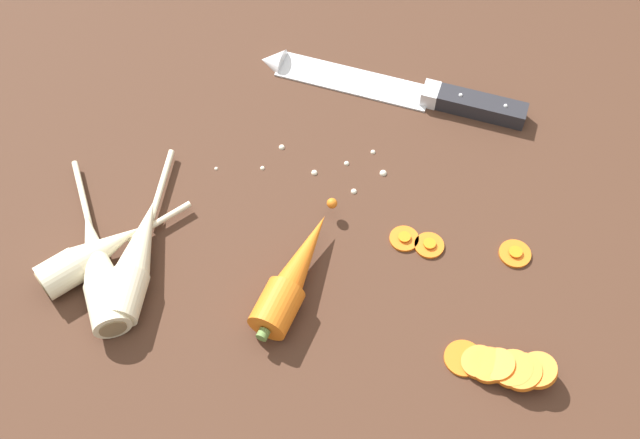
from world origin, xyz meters
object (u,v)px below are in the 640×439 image
parsnip_mid_left (137,257)px  carrot_slice_stack (500,366)px  carrot_slice_stray_mid (429,245)px  chefs_knife (386,86)px  carrot_slice_stray_far (404,238)px  parsnip_mid_right (99,268)px  carrot_slice_stray_near (515,253)px  whole_carrot (294,275)px  parsnip_front (92,256)px

parsnip_mid_left → carrot_slice_stack: 39.54cm
carrot_slice_stray_mid → carrot_slice_stack: bearing=-57.3°
chefs_knife → carrot_slice_stray_far: size_ratio=10.57×
parsnip_mid_right → carrot_slice_stray_near: 45.16cm
whole_carrot → carrot_slice_stray_mid: whole_carrot is taller
chefs_knife → carrot_slice_stray_far: bearing=-76.5°
whole_carrot → carrot_slice_stack: bearing=-14.4°
carrot_slice_stray_near → whole_carrot: bearing=-160.3°
whole_carrot → carrot_slice_stray_far: bearing=36.0°
carrot_slice_stray_far → whole_carrot: bearing=-144.0°
chefs_knife → carrot_slice_stack: 39.26cm
parsnip_mid_left → carrot_slice_stack: bearing=-6.8°
chefs_knife → carrot_slice_stack: carrot_slice_stack is taller
whole_carrot → carrot_slice_stray_near: size_ratio=5.24×
carrot_slice_stack → carrot_slice_stray_far: 17.73cm
parsnip_front → parsnip_mid_left: bearing=8.5°
parsnip_front → parsnip_mid_left: (4.80, 0.71, -0.00)cm
chefs_knife → parsnip_front: size_ratio=2.33×
parsnip_front → carrot_slice_stray_far: bearing=16.4°
parsnip_front → carrot_slice_stack: parsnip_front is taller
carrot_slice_stray_mid → carrot_slice_stray_far: 2.86cm
parsnip_mid_right → chefs_knife: bearing=51.5°
whole_carrot → carrot_slice_stray_mid: bearing=28.9°
parsnip_mid_right → carrot_slice_stray_mid: 35.92cm
chefs_knife → whole_carrot: bearing=-100.6°
chefs_knife → parsnip_front: bearing=-131.0°
carrot_slice_stray_far → carrot_slice_stray_near: bearing=1.7°
chefs_knife → carrot_slice_stray_near: size_ratio=9.84×
whole_carrot → parsnip_mid_left: 17.06cm
parsnip_front → carrot_slice_stray_mid: (35.52, 9.26, -1.62)cm
whole_carrot → parsnip_front: whole_carrot is taller
carrot_slice_stray_near → carrot_slice_stray_far: bearing=-178.3°
carrot_slice_stray_near → chefs_knife: bearing=129.1°
parsnip_mid_left → carrot_slice_stack: (39.25, -4.71, -0.88)cm
parsnip_front → parsnip_mid_right: size_ratio=0.71×
parsnip_front → carrot_slice_stack: (44.04, -4.00, -0.88)cm
chefs_knife → parsnip_front: parsnip_front is taller
parsnip_mid_right → carrot_slice_stray_far: size_ratio=6.41×
chefs_knife → carrot_slice_stray_mid: chefs_knife is taller
chefs_knife → carrot_slice_stray_mid: 23.74cm
chefs_knife → carrot_slice_stray_far: 22.59cm
parsnip_mid_left → carrot_slice_stray_far: size_ratio=6.92×
whole_carrot → parsnip_mid_left: whole_carrot is taller
whole_carrot → carrot_slice_stray_far: whole_carrot is taller
carrot_slice_stray_far → chefs_knife: bearing=103.5°
parsnip_mid_right → carrot_slice_stack: size_ratio=1.92×
parsnip_mid_left → carrot_slice_stack: size_ratio=2.07×
carrot_slice_stray_far → parsnip_mid_left: bearing=-162.3°
parsnip_front → parsnip_mid_right: bearing=-46.7°
parsnip_mid_right → carrot_slice_stack: 42.91cm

